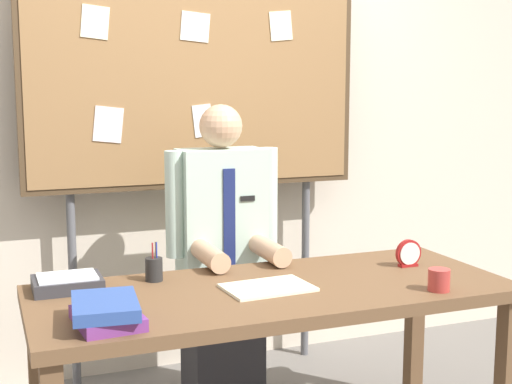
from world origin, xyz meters
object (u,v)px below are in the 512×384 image
at_px(desk, 274,308).
at_px(book_stack, 106,312).
at_px(person, 223,268).
at_px(desk_clock, 409,254).
at_px(pen_holder, 154,269).
at_px(coffee_mug, 439,280).
at_px(paper_tray, 67,283).
at_px(bulletin_board, 196,80).
at_px(open_notebook, 268,288).

xyz_separation_m(desk, book_stack, (-0.69, -0.21, 0.13)).
bearing_deg(person, book_stack, -129.08).
bearing_deg(desk_clock, pen_holder, 170.99).
relative_size(desk, book_stack, 6.08).
bearing_deg(pen_holder, coffee_mug, -28.38).
relative_size(coffee_mug, paper_tray, 0.33).
relative_size(desk, pen_holder, 11.76).
distance_m(bulletin_board, open_notebook, 1.34).
relative_size(desk, coffee_mug, 21.96).
relative_size(bulletin_board, book_stack, 7.02).
bearing_deg(book_stack, open_notebook, 16.46).
height_order(bulletin_board, desk_clock, bulletin_board).
distance_m(person, desk_clock, 0.88).
relative_size(desk, paper_tray, 7.24).
relative_size(bulletin_board, paper_tray, 8.35).
height_order(book_stack, paper_tray, book_stack).
relative_size(desk_clock, paper_tray, 0.46).
distance_m(person, paper_tray, 0.86).
height_order(person, open_notebook, person).
height_order(desk, book_stack, book_stack).
bearing_deg(paper_tray, pen_holder, 1.42).
bearing_deg(pen_holder, book_stack, -119.96).
xyz_separation_m(desk_clock, paper_tray, (-1.43, 0.16, -0.03)).
bearing_deg(paper_tray, book_stack, -81.08).
distance_m(bulletin_board, pen_holder, 1.17).
bearing_deg(book_stack, paper_tray, 98.92).
bearing_deg(pen_holder, desk_clock, -9.01).
bearing_deg(paper_tray, desk_clock, -6.54).
height_order(person, coffee_mug, person).
xyz_separation_m(desk_clock, pen_holder, (-1.09, 0.17, -0.00)).
xyz_separation_m(book_stack, desk_clock, (1.36, 0.30, 0.01)).
bearing_deg(paper_tray, desk, -18.01).
distance_m(bulletin_board, paper_tray, 1.35).
distance_m(open_notebook, pen_holder, 0.47).
height_order(person, book_stack, person).
bearing_deg(bulletin_board, open_notebook, -91.81).
xyz_separation_m(person, paper_tray, (-0.76, -0.39, 0.11)).
bearing_deg(book_stack, bulletin_board, 61.32).
relative_size(person, paper_tray, 5.60).
xyz_separation_m(coffee_mug, paper_tray, (-1.33, 0.53, -0.01)).
height_order(person, pen_holder, person).
bearing_deg(pen_holder, person, 42.15).
xyz_separation_m(book_stack, coffee_mug, (1.26, -0.07, -0.00)).
bearing_deg(desk, book_stack, -162.78).
relative_size(bulletin_board, pen_holder, 13.57).
bearing_deg(book_stack, desk_clock, 12.30).
xyz_separation_m(bulletin_board, desk_clock, (0.67, -0.96, -0.76)).
relative_size(desk_clock, coffee_mug, 1.39).
relative_size(bulletin_board, desk_clock, 18.24).
bearing_deg(open_notebook, bulletin_board, 88.19).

